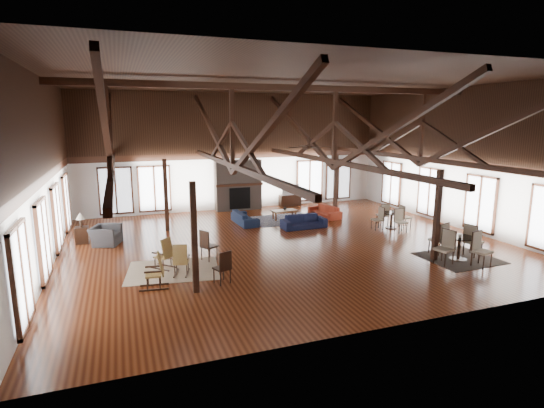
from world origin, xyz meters
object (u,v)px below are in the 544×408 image
object	(u,v)px
cafe_table_far	(391,217)
tv_console	(290,200)
coffee_table	(284,211)
sofa_orange	(325,211)
armchair	(106,235)
sofa_navy_front	(304,222)
sofa_navy_left	(245,218)
cafe_table_near	(459,244)

from	to	relation	value
cafe_table_far	tv_console	bearing A→B (deg)	109.91
tv_console	coffee_table	bearing A→B (deg)	-116.79
sofa_orange	tv_console	bearing A→B (deg)	179.39
sofa_orange	coffee_table	bearing A→B (deg)	-103.68
armchair	sofa_navy_front	bearing A→B (deg)	-72.63
armchair	sofa_navy_left	bearing A→B (deg)	-57.66
sofa_navy_front	cafe_table_near	world-z (taller)	cafe_table_near
armchair	sofa_orange	bearing A→B (deg)	-62.69
sofa_navy_left	armchair	bearing A→B (deg)	99.77
sofa_orange	cafe_table_far	distance (m)	3.45
cafe_table_far	sofa_orange	bearing A→B (deg)	119.80
sofa_orange	cafe_table_far	bearing A→B (deg)	19.92
sofa_orange	armchair	xyz separation A→B (m)	(-9.89, -1.40, 0.08)
armchair	cafe_table_far	bearing A→B (deg)	-78.56
cafe_table_far	armchair	bearing A→B (deg)	172.18
sofa_orange	tv_console	distance (m)	3.21
sofa_navy_left	sofa_navy_front	bearing A→B (deg)	-129.83
cafe_table_near	cafe_table_far	distance (m)	4.39
armchair	cafe_table_near	xyz separation A→B (m)	(11.18, -5.96, 0.21)
sofa_navy_left	armchair	size ratio (longest dim) A/B	1.75
coffee_table	sofa_navy_left	bearing A→B (deg)	179.59
coffee_table	cafe_table_near	size ratio (longest dim) A/B	0.56
sofa_orange	coffee_table	xyz separation A→B (m)	(-2.05, 0.14, 0.12)
sofa_navy_left	tv_console	bearing A→B (deg)	-50.99
sofa_navy_left	cafe_table_far	size ratio (longest dim) A/B	1.03
armchair	tv_console	bearing A→B (deg)	-44.77
sofa_navy_front	sofa_orange	size ratio (longest dim) A/B	1.05
sofa_navy_front	cafe_table_near	size ratio (longest dim) A/B	0.89
sofa_navy_front	coffee_table	world-z (taller)	sofa_navy_front
sofa_navy_left	armchair	distance (m)	6.01
armchair	cafe_table_near	distance (m)	12.67
sofa_orange	sofa_navy_left	bearing A→B (deg)	-99.35
cafe_table_near	sofa_orange	bearing A→B (deg)	99.93
cafe_table_near	cafe_table_far	world-z (taller)	cafe_table_near
coffee_table	cafe_table_near	distance (m)	8.21
sofa_navy_front	cafe_table_far	xyz separation A→B (m)	(3.56, -1.33, 0.20)
coffee_table	armchair	size ratio (longest dim) A/B	1.13
sofa_navy_front	tv_console	world-z (taller)	tv_console
cafe_table_near	armchair	bearing A→B (deg)	151.93
cafe_table_far	sofa_navy_front	bearing A→B (deg)	159.53
cafe_table_far	coffee_table	bearing A→B (deg)	140.26
sofa_orange	cafe_table_near	size ratio (longest dim) A/B	0.85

